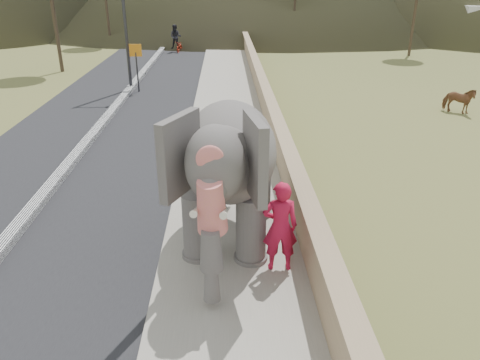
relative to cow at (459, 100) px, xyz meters
name	(u,v)px	position (x,y,z in m)	size (l,w,h in m)	color
ground	(233,323)	(-10.04, -13.14, -0.57)	(160.00, 160.00, 0.00)	olive
road	(92,140)	(-15.04, -3.14, -0.55)	(7.00, 120.00, 0.03)	black
median	(91,137)	(-15.04, -3.14, -0.46)	(0.35, 120.00, 0.22)	black
walkway	(228,137)	(-10.04, -3.14, -0.49)	(3.00, 120.00, 0.15)	#9E9687
parapet	(273,124)	(-8.39, -3.14, -0.02)	(0.30, 120.00, 1.10)	tan
signboard	(136,60)	(-14.54, 4.41, 1.08)	(0.60, 0.08, 2.40)	#2D2D33
cow	(459,100)	(0.00, 0.00, 0.00)	(0.61, 1.34, 1.13)	brown
distant_car	(399,34)	(5.37, 23.02, 0.15)	(1.70, 4.23, 1.44)	#ABACB2
elephant_and_man	(231,170)	(-10.02, -10.32, 1.16)	(2.79, 4.66, 3.18)	#66605C
motorcyclist	(177,41)	(-13.73, 17.74, 0.29)	(1.10, 1.62, 2.05)	maroon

